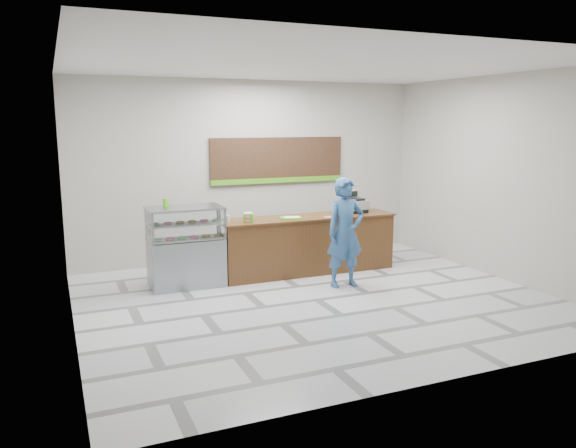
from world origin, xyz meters
name	(u,v)px	position (x,y,z in m)	size (l,w,h in m)	color
floor	(317,300)	(0.00, 0.00, 0.00)	(7.00, 7.00, 0.00)	silver
back_wall	(251,171)	(0.00, 3.00, 1.75)	(7.00, 7.00, 0.00)	#B2ADA4
ceiling	(320,65)	(0.00, 0.00, 3.50)	(7.00, 7.00, 0.00)	silver
sales_counter	(307,244)	(0.55, 1.55, 0.52)	(3.26, 0.76, 1.03)	#593218
display_case	(186,246)	(-1.67, 1.55, 0.68)	(1.22, 0.72, 1.33)	gray
menu_board	(278,161)	(0.55, 2.96, 1.93)	(2.80, 0.06, 0.90)	black
cash_register	(353,204)	(1.55, 1.67, 1.18)	(0.49, 0.50, 0.40)	black
card_terminal	(360,212)	(1.60, 1.49, 1.05)	(0.07, 0.15, 0.04)	black
serving_tray	(291,218)	(0.19, 1.48, 1.04)	(0.44, 0.38, 0.02)	#39C413
napkin_box	(248,216)	(-0.52, 1.71, 1.09)	(0.13, 0.13, 0.11)	white
straw_cup	(228,219)	(-0.95, 1.53, 1.09)	(0.08, 0.08, 0.12)	silver
promo_box	(248,218)	(-0.63, 1.40, 1.10)	(0.16, 0.11, 0.14)	#50A71B
donut_decal	(328,217)	(0.85, 1.34, 1.03)	(0.17, 0.17, 0.00)	pink
green_cup_left	(165,202)	(-1.94, 1.75, 1.40)	(0.08, 0.08, 0.13)	#50A71B
green_cup_right	(167,202)	(-1.91, 1.81, 1.39)	(0.08, 0.08, 0.13)	#50A71B
customer	(345,233)	(0.75, 0.51, 0.91)	(0.66, 0.43, 1.81)	#305989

